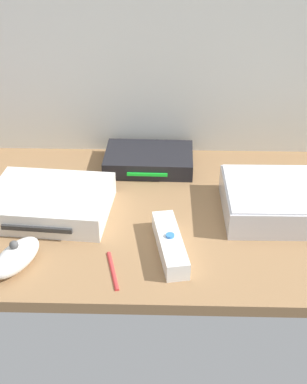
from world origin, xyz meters
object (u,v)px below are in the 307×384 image
at_px(game_console, 50,202).
at_px(network_router, 149,160).
at_px(remote_nunchuk, 16,257).
at_px(mini_computer, 272,201).
at_px(remote_wand, 170,244).
at_px(stylus_pen, 113,270).

bearing_deg(game_console, network_router, 50.15).
relative_size(game_console, network_router, 1.22).
xyz_separation_m(game_console, remote_nunchuk, (-0.02, -0.15, -0.00)).
height_order(mini_computer, remote_wand, mini_computer).
height_order(mini_computer, remote_nunchuk, mini_computer).
xyz_separation_m(game_console, stylus_pen, (0.13, -0.16, -0.02)).
xyz_separation_m(game_console, remote_wand, (0.21, -0.11, -0.01)).
distance_m(mini_computer, remote_wand, 0.22).
relative_size(network_router, remote_nunchuk, 1.67).
height_order(game_console, mini_computer, mini_computer).
distance_m(mini_computer, remote_nunchuk, 0.45).
bearing_deg(game_console, remote_nunchuk, -93.75).
relative_size(remote_nunchuk, stylus_pen, 1.21).
distance_m(mini_computer, network_router, 0.28).
xyz_separation_m(mini_computer, remote_nunchuk, (-0.42, -0.16, -0.01)).
bearing_deg(network_router, remote_nunchuk, -119.35).
distance_m(game_console, network_router, 0.24).
relative_size(network_router, stylus_pen, 2.03).
xyz_separation_m(game_console, network_router, (0.17, 0.17, -0.00)).
relative_size(mini_computer, remote_nunchuk, 1.57).
bearing_deg(remote_wand, network_router, 88.54).
bearing_deg(remote_nunchuk, network_router, 84.23).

